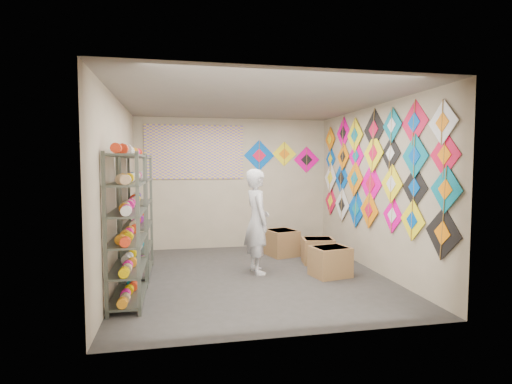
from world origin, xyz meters
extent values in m
plane|color=#302D2A|center=(0.00, 0.00, 0.00)|extent=(4.50, 4.50, 0.00)
plane|color=tan|center=(0.00, 2.25, 1.35)|extent=(4.00, 0.00, 4.00)
plane|color=tan|center=(0.00, -2.25, 1.35)|extent=(4.00, 0.00, 4.00)
plane|color=tan|center=(-2.00, 0.00, 1.35)|extent=(0.00, 4.50, 4.50)
plane|color=tan|center=(2.00, 0.00, 1.35)|extent=(0.00, 4.50, 4.50)
plane|color=slate|center=(0.00, 0.00, 2.70)|extent=(4.50, 4.50, 0.00)
cube|color=#4C5147|center=(-1.78, -0.85, 0.95)|extent=(0.40, 1.10, 1.90)
cube|color=#4C5147|center=(-1.78, 0.45, 0.95)|extent=(0.40, 1.10, 1.90)
cylinder|color=#F01387|center=(-1.78, -1.33, 1.04)|extent=(0.12, 0.10, 0.12)
cylinder|color=orange|center=(-1.78, -1.14, 1.04)|extent=(0.12, 0.10, 0.12)
cylinder|color=#E4B400|center=(-1.78, -0.95, 1.04)|extent=(0.12, 0.10, 0.12)
cylinder|color=silver|center=(-1.78, -0.75, 1.04)|extent=(0.12, 0.10, 0.12)
cylinder|color=red|center=(-1.78, -0.56, 1.04)|extent=(0.12, 0.10, 0.12)
cylinder|color=purple|center=(-1.78, -0.37, 1.04)|extent=(0.12, 0.10, 0.12)
cylinder|color=tan|center=(-1.78, -0.03, 1.04)|extent=(0.12, 0.10, 0.12)
cylinder|color=#096C83|center=(-1.78, 0.16, 1.04)|extent=(0.12, 0.10, 0.12)
cylinder|color=#F01387|center=(-1.78, 0.35, 1.04)|extent=(0.12, 0.10, 0.12)
cylinder|color=orange|center=(-1.78, 0.55, 1.04)|extent=(0.12, 0.10, 0.12)
cylinder|color=#E4B400|center=(-1.78, 0.74, 1.04)|extent=(0.12, 0.10, 0.12)
cylinder|color=silver|center=(-1.78, 0.93, 1.04)|extent=(0.12, 0.10, 0.12)
cube|color=black|center=(1.99, -1.81, 0.92)|extent=(0.04, 0.67, 0.67)
cube|color=yellow|center=(1.97, -1.19, 0.99)|extent=(0.01, 0.57, 0.57)
cube|color=#ED008E|center=(1.99, -0.65, 0.99)|extent=(0.03, 0.55, 0.55)
cube|color=orange|center=(1.97, 0.06, 0.99)|extent=(0.02, 0.62, 0.62)
cube|color=#004FBC|center=(1.99, 0.58, 0.95)|extent=(0.04, 0.68, 0.68)
cube|color=silver|center=(1.97, 1.16, 0.97)|extent=(0.02, 0.65, 0.65)
cube|color=red|center=(1.99, 1.79, 0.99)|extent=(0.03, 0.60, 0.60)
cube|color=#08738A|center=(1.97, -1.86, 1.45)|extent=(0.03, 0.58, 0.58)
cube|color=black|center=(1.99, -1.20, 1.44)|extent=(0.02, 0.59, 0.59)
cube|color=yellow|center=(1.97, -0.64, 1.46)|extent=(0.02, 0.59, 0.59)
cube|color=#ED008E|center=(1.99, 0.05, 1.43)|extent=(0.02, 0.72, 0.72)
cube|color=orange|center=(1.97, 0.62, 1.49)|extent=(0.04, 0.65, 0.65)
cube|color=#004FBC|center=(1.99, 1.25, 1.48)|extent=(0.02, 0.66, 0.66)
cube|color=silver|center=(1.97, 1.78, 1.47)|extent=(0.04, 0.62, 0.62)
cube|color=red|center=(1.99, -1.80, 1.87)|extent=(0.02, 0.56, 0.56)
cube|color=#08738A|center=(1.97, -1.21, 1.86)|extent=(0.01, 0.60, 0.60)
cube|color=black|center=(1.99, -0.56, 1.91)|extent=(0.03, 0.55, 0.55)
cube|color=yellow|center=(1.97, -0.05, 1.93)|extent=(0.04, 0.64, 0.64)
cube|color=#ED008E|center=(1.99, 0.62, 1.90)|extent=(0.01, 0.59, 0.59)
cube|color=orange|center=(1.97, 1.15, 1.90)|extent=(0.04, 0.54, 0.54)
cube|color=#004FBC|center=(1.99, 1.82, 1.86)|extent=(0.02, 0.51, 0.51)
cube|color=silver|center=(1.97, -1.76, 2.25)|extent=(0.02, 0.55, 0.55)
cube|color=red|center=(1.99, -1.15, 2.31)|extent=(0.04, 0.62, 0.62)
cube|color=#08738A|center=(1.97, -0.61, 2.33)|extent=(0.01, 0.52, 0.52)
cube|color=black|center=(1.99, -0.02, 2.32)|extent=(0.04, 0.69, 0.69)
cube|color=yellow|center=(1.97, 0.65, 2.27)|extent=(0.01, 0.63, 0.63)
cube|color=#ED008E|center=(1.99, 1.19, 2.35)|extent=(0.02, 0.62, 0.62)
cube|color=orange|center=(1.97, 1.82, 2.27)|extent=(0.02, 0.51, 0.51)
cube|color=#004FBC|center=(0.55, 2.24, 1.93)|extent=(0.65, 0.02, 0.65)
cube|color=yellow|center=(1.10, 2.24, 1.97)|extent=(0.53, 0.02, 0.53)
cube|color=#ED008E|center=(1.60, 2.24, 1.85)|extent=(0.57, 0.02, 0.57)
cube|color=#6951B0|center=(-0.80, 2.23, 2.00)|extent=(2.00, 0.01, 1.10)
imported|color=silver|center=(0.09, 0.18, 0.84)|extent=(0.70, 0.54, 1.68)
cube|color=brown|center=(1.18, -0.25, 0.23)|extent=(0.63, 0.56, 0.46)
cube|color=brown|center=(1.28, 0.58, 0.22)|extent=(0.60, 0.52, 0.44)
cube|color=brown|center=(0.80, 1.29, 0.25)|extent=(0.64, 0.68, 0.49)
camera|label=1|loc=(-1.16, -6.05, 1.75)|focal=28.00mm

